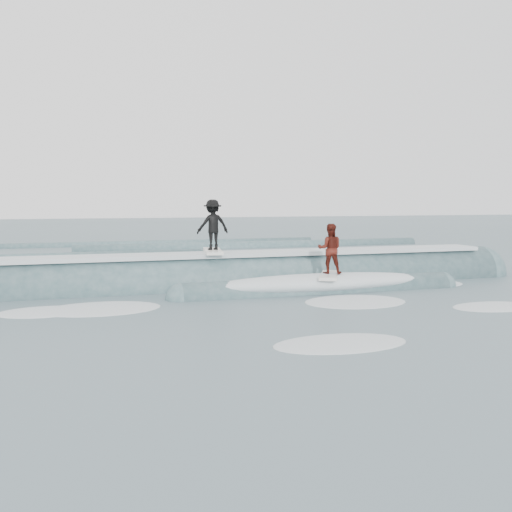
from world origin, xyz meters
name	(u,v)px	position (x,y,z in m)	size (l,w,h in m)	color
ground	(278,300)	(0.00, 0.00, 0.00)	(160.00, 160.00, 0.00)	#3F595C
breaking_wave	(257,284)	(0.25, 2.84, 0.05)	(21.24, 3.87, 2.18)	#335056
surfer_black	(213,227)	(-1.21, 3.14, 2.03)	(1.15, 2.06, 1.79)	silver
surfer_red	(330,252)	(2.09, 0.94, 1.27)	(1.43, 2.02, 1.70)	silver
whitewater	(312,305)	(0.63, -1.06, 0.00)	(14.66, 8.48, 0.10)	silver
far_swells	(154,251)	(-1.33, 17.65, 0.00)	(37.35, 8.65, 0.80)	#335056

